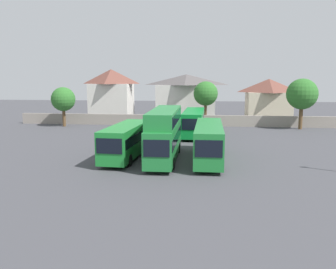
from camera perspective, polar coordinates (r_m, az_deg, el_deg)
ground at (r=52.71m, az=1.79°, el=0.38°), size 140.00×140.00×0.00m
depot_boundary_wall at (r=59.72m, az=2.34°, el=2.27°), size 56.00×0.50×1.80m
bus_1 at (r=35.70m, az=-6.67°, el=-0.78°), size 3.22×10.43×3.33m
bus_2 at (r=34.52m, az=-0.57°, el=0.43°), size 2.61×11.52×4.95m
bus_3 at (r=34.78m, az=6.52°, el=-0.88°), size 2.66×11.83×3.50m
bus_4 at (r=49.54m, az=-0.68°, el=2.15°), size 2.75×10.80×3.51m
bus_5 at (r=49.55m, az=4.11°, el=2.11°), size 2.80×11.36×3.46m
house_terrace_left at (r=70.74m, az=-8.99°, el=6.46°), size 7.97×6.91×9.53m
house_terrace_centre at (r=69.57m, az=2.94°, el=6.09°), size 11.51×8.23×8.55m
house_terrace_right at (r=69.76m, az=15.69°, el=5.44°), size 8.32×7.05×7.71m
tree_left_of_lot at (r=59.01m, az=20.58°, el=6.02°), size 4.75×4.75×7.82m
tree_behind_wall at (r=61.72m, az=6.02°, el=6.47°), size 4.15×4.15×7.33m
tree_right_of_lot at (r=60.94m, az=-16.36°, el=5.39°), size 3.90×3.90×6.42m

